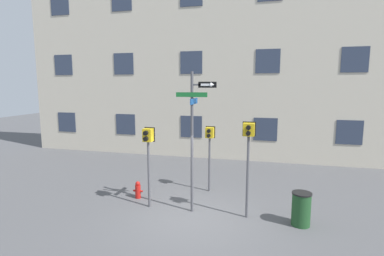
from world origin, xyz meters
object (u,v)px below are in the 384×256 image
at_px(street_sign_pole, 194,132).
at_px(pedestrian_signal_across, 210,141).
at_px(pedestrian_signal_left, 148,145).
at_px(pedestrian_signal_right, 248,143).
at_px(fire_hydrant, 138,190).
at_px(trash_bin, 301,209).

bearing_deg(street_sign_pole, pedestrian_signal_across, 86.53).
height_order(pedestrian_signal_left, pedestrian_signal_across, pedestrian_signal_left).
height_order(pedestrian_signal_right, fire_hydrant, pedestrian_signal_right).
distance_m(pedestrian_signal_left, pedestrian_signal_right, 3.23).
bearing_deg(pedestrian_signal_left, street_sign_pole, 0.67).
bearing_deg(pedestrian_signal_right, pedestrian_signal_left, -179.95).
xyz_separation_m(pedestrian_signal_left, trash_bin, (4.78, -0.13, -1.60)).
bearing_deg(pedestrian_signal_across, pedestrian_signal_left, -129.82).
bearing_deg(pedestrian_signal_right, fire_hydrant, 171.04).
bearing_deg(fire_hydrant, trash_bin, -7.81).
relative_size(street_sign_pole, pedestrian_signal_left, 1.66).
height_order(pedestrian_signal_left, pedestrian_signal_right, pedestrian_signal_right).
height_order(pedestrian_signal_left, trash_bin, pedestrian_signal_left).
xyz_separation_m(pedestrian_signal_right, pedestrian_signal_across, (-1.57, 1.98, -0.37)).
distance_m(street_sign_pole, fire_hydrant, 3.27).
bearing_deg(trash_bin, pedestrian_signal_left, 178.43).
bearing_deg(pedestrian_signal_across, pedestrian_signal_right, -51.55).
relative_size(pedestrian_signal_left, fire_hydrant, 4.30).
distance_m(pedestrian_signal_left, fire_hydrant, 2.03).
relative_size(street_sign_pole, trash_bin, 4.51).
bearing_deg(fire_hydrant, pedestrian_signal_right, -8.96).
height_order(street_sign_pole, fire_hydrant, street_sign_pole).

